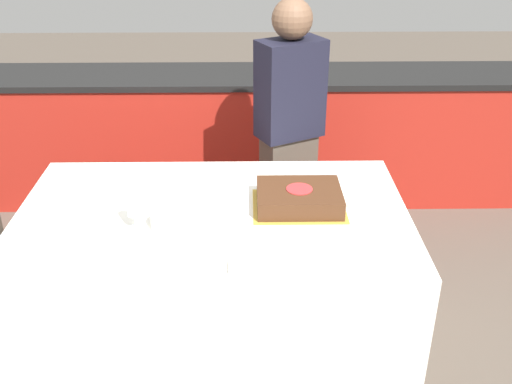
{
  "coord_description": "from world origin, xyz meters",
  "views": [
    {
      "loc": [
        0.16,
        -2.38,
        2.09
      ],
      "look_at": [
        0.2,
        0.0,
        0.85
      ],
      "focal_mm": 42.0,
      "sensor_mm": 36.0,
      "label": 1
    }
  ],
  "objects_px": {
    "wine_glass": "(133,205)",
    "person_cutting_cake": "(289,133)",
    "cake": "(299,198)",
    "plate_stack": "(174,219)"
  },
  "relations": [
    {
      "from": "wine_glass",
      "to": "person_cutting_cake",
      "type": "height_order",
      "value": "person_cutting_cake"
    },
    {
      "from": "cake",
      "to": "person_cutting_cake",
      "type": "height_order",
      "value": "person_cutting_cake"
    },
    {
      "from": "cake",
      "to": "wine_glass",
      "type": "distance_m",
      "value": 0.75
    },
    {
      "from": "wine_glass",
      "to": "plate_stack",
      "type": "bearing_deg",
      "value": 4.0
    },
    {
      "from": "cake",
      "to": "plate_stack",
      "type": "distance_m",
      "value": 0.58
    },
    {
      "from": "wine_glass",
      "to": "person_cutting_cake",
      "type": "distance_m",
      "value": 1.16
    },
    {
      "from": "cake",
      "to": "wine_glass",
      "type": "height_order",
      "value": "wine_glass"
    },
    {
      "from": "cake",
      "to": "plate_stack",
      "type": "xyz_separation_m",
      "value": [
        -0.56,
        -0.17,
        -0.01
      ]
    },
    {
      "from": "plate_stack",
      "to": "wine_glass",
      "type": "xyz_separation_m",
      "value": [
        -0.17,
        -0.01,
        0.08
      ]
    },
    {
      "from": "plate_stack",
      "to": "wine_glass",
      "type": "distance_m",
      "value": 0.19
    }
  ]
}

